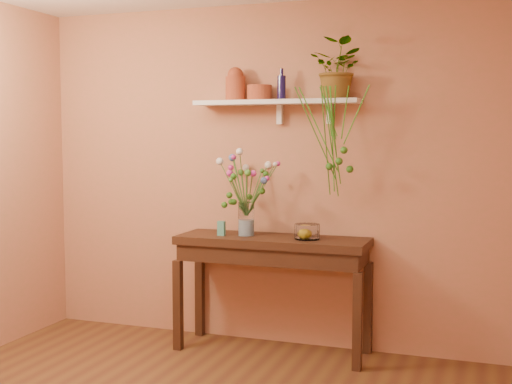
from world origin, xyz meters
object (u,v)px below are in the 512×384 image
object	(u,v)px
blue_bottle	(282,87)
terracotta_jug	(235,85)
glass_bowl	(307,232)
sideboard	(272,254)
bouquet	(244,177)
glass_vase	(246,221)
spider_plant	(339,69)

from	to	relation	value
blue_bottle	terracotta_jug	bearing A→B (deg)	178.39
terracotta_jug	glass_bowl	size ratio (longest dim) A/B	1.39
terracotta_jug	glass_bowl	distance (m)	1.30
sideboard	bouquet	xyz separation A→B (m)	(-0.23, 0.01, 0.58)
terracotta_jug	blue_bottle	bearing A→B (deg)	-1.61
glass_vase	glass_bowl	bearing A→B (deg)	-2.68
blue_bottle	spider_plant	xyz separation A→B (m)	(0.45, -0.01, 0.12)
blue_bottle	bouquet	distance (m)	0.75
blue_bottle	glass_vase	size ratio (longest dim) A/B	0.92
spider_plant	glass_vase	distance (m)	1.35
blue_bottle	glass_bowl	bearing A→B (deg)	-31.30
glass_vase	glass_bowl	size ratio (longest dim) A/B	1.37
sideboard	glass_bowl	bearing A→B (deg)	-3.87
terracotta_jug	spider_plant	xyz separation A→B (m)	(0.83, -0.02, 0.09)
blue_bottle	spider_plant	distance (m)	0.47
spider_plant	glass_bowl	distance (m)	1.24
terracotta_jug	bouquet	xyz separation A→B (m)	(0.12, -0.13, -0.72)
blue_bottle	glass_bowl	size ratio (longest dim) A/B	1.26
spider_plant	bouquet	size ratio (longest dim) A/B	0.82
terracotta_jug	glass_bowl	world-z (taller)	terracotta_jug
terracotta_jug	bouquet	world-z (taller)	terracotta_jug
glass_bowl	sideboard	bearing A→B (deg)	176.13
spider_plant	bouquet	xyz separation A→B (m)	(-0.71, -0.11, -0.81)
bouquet	terracotta_jug	bearing A→B (deg)	132.50
glass_vase	glass_bowl	distance (m)	0.50
sideboard	terracotta_jug	world-z (taller)	terracotta_jug
spider_plant	glass_bowl	xyz separation A→B (m)	(-0.20, -0.14, -1.21)
sideboard	glass_vase	world-z (taller)	glass_vase
sideboard	bouquet	distance (m)	0.63
sideboard	glass_bowl	size ratio (longest dim) A/B	7.77
spider_plant	bouquet	bearing A→B (deg)	-171.20
spider_plant	sideboard	bearing A→B (deg)	-165.75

